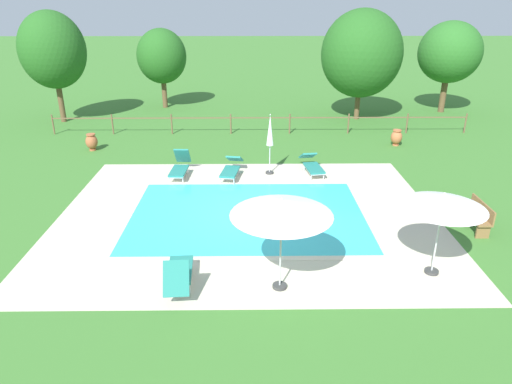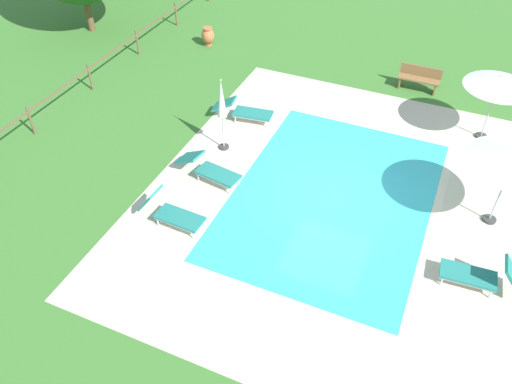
{
  "view_description": "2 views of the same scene",
  "coord_description": "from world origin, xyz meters",
  "views": [
    {
      "loc": [
        0.11,
        -13.8,
        6.59
      ],
      "look_at": [
        0.28,
        0.5,
        0.6
      ],
      "focal_mm": 32.42,
      "sensor_mm": 36.0,
      "label": 1
    },
    {
      "loc": [
        -10.99,
        -2.44,
        9.97
      ],
      "look_at": [
        -1.88,
        1.56,
        1.17
      ],
      "focal_mm": 36.57,
      "sensor_mm": 36.0,
      "label": 2
    }
  ],
  "objects": [
    {
      "name": "sun_lounger_north_end",
      "position": [
        -1.66,
        -4.13,
        0.4
      ],
      "size": [
        0.72,
        1.86,
        1.01
      ],
      "color": "#237A70",
      "rests_on": "ground"
    },
    {
      "name": "wooden_bench_lawn_side",
      "position": [
        7.07,
        -1.07,
        0.47
      ],
      "size": [
        0.46,
        1.5,
        0.87
      ],
      "color": "olive",
      "rests_on": "ground"
    },
    {
      "name": "ground_plane",
      "position": [
        0.0,
        0.0,
        0.0
      ],
      "size": [
        160.0,
        160.0,
        0.0
      ],
      "primitive_type": "plane",
      "color": "#3D752D"
    },
    {
      "name": "sun_lounger_north_near_steps",
      "position": [
        -0.66,
        3.57,
        0.36
      ],
      "size": [
        0.91,
        2.13,
        0.74
      ],
      "color": "#237A70",
      "rests_on": "ground"
    },
    {
      "name": "swimming_pool_water",
      "position": [
        0.0,
        0.0,
        0.01
      ],
      "size": [
        7.63,
        5.4,
        0.01
      ],
      "primitive_type": "cube",
      "color": "#38C6D1",
      "rests_on": "ground"
    },
    {
      "name": "terracotta_urn_by_tree",
      "position": [
        7.17,
        7.73,
        0.42
      ],
      "size": [
        0.54,
        0.54,
        0.78
      ],
      "color": "#B7663D",
      "rests_on": "ground"
    },
    {
      "name": "patio_umbrella_open_foreground",
      "position": [
        4.81,
        -3.57,
        2.03
      ],
      "size": [
        2.1,
        2.1,
        2.27
      ],
      "color": "#383838",
      "rests_on": "ground"
    },
    {
      "name": "sun_lounger_north_mid",
      "position": [
        -2.73,
        3.65,
        0.4
      ],
      "size": [
        0.69,
        1.86,
        1.0
      ],
      "color": "#237A70",
      "rests_on": "ground"
    },
    {
      "name": "pool_deck_paving",
      "position": [
        0.0,
        0.0,
        0.0
      ],
      "size": [
        12.37,
        10.15,
        0.01
      ],
      "primitive_type": "cube",
      "color": "beige",
      "rests_on": "ground"
    },
    {
      "name": "perimeter_fence",
      "position": [
        0.62,
        9.96,
        0.69
      ],
      "size": [
        21.79,
        0.08,
        1.05
      ],
      "color": "brown",
      "rests_on": "ground"
    },
    {
      "name": "pool_coping_rim",
      "position": [
        0.0,
        0.0,
        0.01
      ],
      "size": [
        8.11,
        5.88,
        0.01
      ],
      "color": "beige",
      "rests_on": "ground"
    },
    {
      "name": "patio_umbrella_closed_row_west",
      "position": [
        0.88,
        3.88,
        1.65
      ],
      "size": [
        0.32,
        0.32,
        2.46
      ],
      "color": "#383838",
      "rests_on": "ground"
    },
    {
      "name": "sun_lounger_north_far",
      "position": [
        2.61,
        3.95,
        0.36
      ],
      "size": [
        0.88,
        2.12,
        0.74
      ],
      "color": "#237A70",
      "rests_on": "ground"
    }
  ]
}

